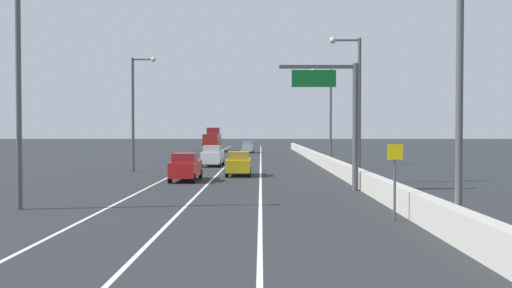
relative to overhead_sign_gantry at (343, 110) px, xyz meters
name	(u,v)px	position (x,y,z in m)	size (l,w,h in m)	color
ground_plane	(249,158)	(-6.36, 37.69, -4.73)	(320.00, 320.00, 0.00)	#26282B
lane_stripe_left	(199,162)	(-11.86, 28.69, -4.73)	(0.16, 130.00, 0.00)	silver
lane_stripe_center	(230,162)	(-8.36, 28.69, -4.73)	(0.16, 130.00, 0.00)	silver
lane_stripe_right	(261,162)	(-4.86, 28.69, -4.73)	(0.16, 130.00, 0.00)	silver
jersey_barrier_right	(334,166)	(1.34, 13.69, -4.18)	(0.60, 120.00, 1.10)	#B2ADA3
overhead_sign_gantry	(343,110)	(0.00, 0.00, 0.00)	(4.68, 0.36, 7.50)	#47474C
speed_advisory_sign	(395,176)	(0.44, -10.58, -2.96)	(0.60, 0.11, 3.00)	#4C4C51
lamp_post_right_near	(452,67)	(1.51, -13.78, 0.94)	(2.14, 0.44, 9.85)	#4C4C51
lamp_post_right_second	(355,99)	(1.55, 4.67, 0.94)	(2.14, 0.44, 9.85)	#4C4C51
lamp_post_right_third	(328,110)	(2.01, 23.12, 0.94)	(2.14, 0.44, 9.85)	#4C4C51
lamp_post_left_near	(24,83)	(-15.41, -7.78, 0.94)	(2.14, 0.44, 9.85)	#4C4C51
lamp_post_left_mid	(136,106)	(-15.58, 14.36, 0.94)	(2.14, 0.44, 9.85)	#4C4C51
car_yellow_0	(239,164)	(-6.59, 10.35, -3.78)	(1.95, 4.16, 1.91)	gold
car_red_1	(186,167)	(-10.14, 6.06, -3.74)	(1.85, 4.79, 1.97)	red
car_white_2	(213,156)	(-9.62, 21.43, -3.70)	(2.02, 4.54, 2.07)	white
car_silver_3	(248,147)	(-6.93, 53.74, -3.78)	(1.81, 4.09, 1.89)	#B7B7BC
box_truck	(212,141)	(-13.03, 58.87, -2.88)	(2.54, 9.75, 4.04)	#A51E19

